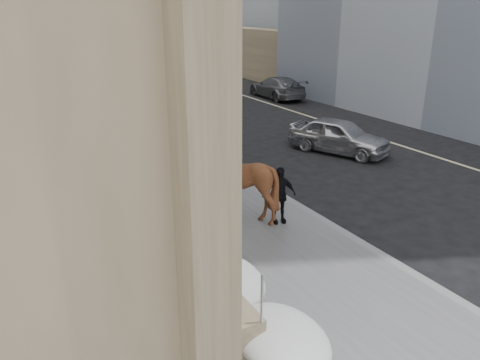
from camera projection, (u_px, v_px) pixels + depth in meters
name	position (u px, v px, depth m)	size (l,w,h in m)	color
ground	(283.00, 281.00, 10.33)	(140.00, 140.00, 0.00)	black
sidewalk	(142.00, 158.00, 18.51)	(5.00, 80.00, 0.12)	#535356
curb	(202.00, 149.00, 19.70)	(0.24, 80.00, 0.12)	slate
lane_line	(346.00, 128.00, 23.29)	(0.15, 70.00, 0.01)	#BFB78C
far_podium	(422.00, 80.00, 24.87)	(2.00, 80.00, 4.00)	brown
streetlight_mid	(165.00, 32.00, 21.46)	(1.71, 0.24, 8.00)	#2D2D30
streetlight_far	(78.00, 21.00, 37.86)	(1.71, 0.24, 8.00)	#2D2D30
traffic_signal	(108.00, 37.00, 27.92)	(4.10, 0.22, 6.00)	#2D2D30
snow_bank	(118.00, 167.00, 16.17)	(1.70, 18.10, 0.76)	white
mounted_horse_left	(182.00, 186.00, 12.33)	(1.68, 2.74, 2.74)	#523018
mounted_horse_right	(234.00, 177.00, 12.75)	(1.81, 2.03, 2.77)	#512B17
pedestrian	(279.00, 195.00, 12.62)	(0.93, 0.39, 1.59)	black
car_silver	(339.00, 136.00, 19.19)	(1.68, 4.19, 1.43)	#B4B5BC
car_grey	(277.00, 87.00, 30.73)	(1.97, 4.85, 1.41)	#5B5D63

